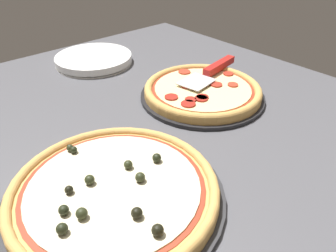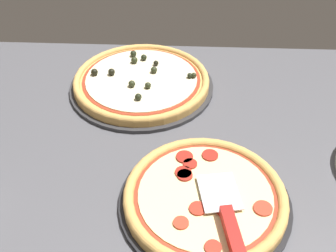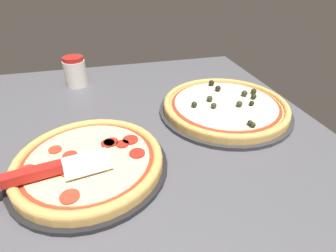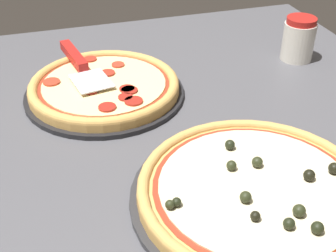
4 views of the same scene
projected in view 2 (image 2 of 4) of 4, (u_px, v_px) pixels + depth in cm
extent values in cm
cube|color=#4C4C51|center=(193.00, 168.00, 85.52)|extent=(126.31, 101.28, 3.60)
cylinder|color=black|center=(205.00, 202.00, 75.64)|extent=(33.15, 33.15, 1.00)
cylinder|color=tan|center=(205.00, 198.00, 74.79)|extent=(31.16, 31.16, 1.61)
torus|color=tan|center=(205.00, 195.00, 74.27)|extent=(31.16, 31.16, 2.06)
cylinder|color=maroon|center=(205.00, 195.00, 74.22)|extent=(27.09, 27.09, 0.15)
cylinder|color=beige|center=(205.00, 194.00, 74.14)|extent=(25.56, 25.56, 0.40)
cylinder|color=#B73823|center=(181.00, 223.00, 68.72)|extent=(2.81, 2.81, 0.40)
cylinder|color=#AD2D1E|center=(198.00, 208.00, 71.09)|extent=(3.15, 3.15, 0.40)
cylinder|color=maroon|center=(221.00, 182.00, 75.97)|extent=(2.80, 2.80, 0.40)
cylinder|color=maroon|center=(210.00, 155.00, 81.51)|extent=(3.39, 3.39, 0.40)
cylinder|color=maroon|center=(183.00, 172.00, 77.83)|extent=(3.34, 3.34, 0.40)
cylinder|color=#B73823|center=(263.00, 208.00, 71.12)|extent=(3.49, 3.49, 0.40)
cylinder|color=maroon|center=(190.00, 164.00, 79.63)|extent=(2.87, 2.87, 0.40)
cylinder|color=maroon|center=(185.00, 157.00, 81.14)|extent=(3.58, 3.58, 0.40)
cylinder|color=maroon|center=(185.00, 175.00, 77.25)|extent=(3.11, 3.11, 0.40)
cylinder|color=#AD2D1E|center=(213.00, 247.00, 65.02)|extent=(2.89, 2.89, 0.40)
cylinder|color=#AD2D1E|center=(224.00, 209.00, 71.06)|extent=(3.66, 3.66, 0.40)
cylinder|color=#AD2D1E|center=(216.00, 203.00, 72.04)|extent=(3.07, 3.07, 0.40)
cylinder|color=#2D2D30|center=(142.00, 86.00, 105.52)|extent=(38.30, 38.30, 1.00)
cylinder|color=tan|center=(142.00, 82.00, 104.66)|extent=(36.00, 36.00, 1.66)
torus|color=tan|center=(141.00, 79.00, 104.12)|extent=(36.00, 36.00, 1.83)
cylinder|color=maroon|center=(141.00, 79.00, 104.07)|extent=(31.30, 31.30, 0.15)
cylinder|color=beige|center=(141.00, 78.00, 103.99)|extent=(29.52, 29.52, 0.40)
sphere|color=black|center=(144.00, 57.00, 110.24)|extent=(1.65, 1.65, 1.65)
sphere|color=black|center=(94.00, 72.00, 104.30)|extent=(1.82, 1.82, 1.82)
sphere|color=black|center=(138.00, 97.00, 95.94)|extent=(1.68, 1.68, 1.68)
sphere|color=#282D19|center=(194.00, 75.00, 103.54)|extent=(1.38, 1.38, 1.38)
sphere|color=black|center=(156.00, 63.00, 108.13)|extent=(1.42, 1.42, 1.42)
sphere|color=#282D19|center=(134.00, 60.00, 108.97)|extent=(1.83, 1.83, 1.83)
sphere|color=#282D19|center=(132.00, 84.00, 100.22)|extent=(1.73, 1.73, 1.73)
sphere|color=black|center=(133.00, 54.00, 111.70)|extent=(1.76, 1.76, 1.76)
sphere|color=#282D19|center=(148.00, 85.00, 99.75)|extent=(1.61, 1.61, 1.61)
sphere|color=black|center=(190.00, 76.00, 103.43)|extent=(1.38, 1.38, 1.38)
sphere|color=black|center=(112.00, 72.00, 104.39)|extent=(1.80, 1.80, 1.80)
sphere|color=#282D19|center=(154.00, 70.00, 105.22)|extent=(1.73, 1.73, 1.73)
cube|color=silver|center=(219.00, 192.00, 73.32)|extent=(8.63, 10.19, 0.24)
cube|color=red|center=(235.00, 243.00, 64.04)|extent=(4.57, 14.15, 2.00)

